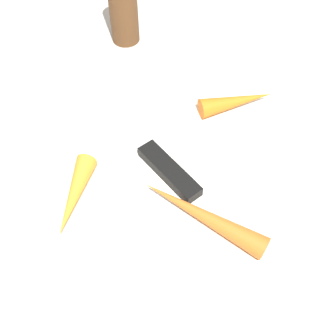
{
  "coord_description": "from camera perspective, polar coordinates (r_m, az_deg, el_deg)",
  "views": [
    {
      "loc": [
        -0.3,
        -0.0,
        0.42
      ],
      "look_at": [
        0.0,
        0.0,
        0.01
      ],
      "focal_mm": 47.27,
      "sensor_mm": 36.0,
      "label": 1
    }
  ],
  "objects": [
    {
      "name": "ground_plane",
      "position": [
        0.52,
        0.0,
        -0.79
      ],
      "size": [
        1.4,
        1.4,
        0.0
      ],
      "primitive_type": "plane",
      "color": "#ADA8A0"
    },
    {
      "name": "cutting_board",
      "position": [
        0.51,
        0.0,
        -0.4
      ],
      "size": [
        0.36,
        0.26,
        0.01
      ],
      "primitive_type": "cube",
      "color": "silver",
      "rests_on": "ground_plane"
    },
    {
      "name": "knife",
      "position": [
        0.51,
        -1.09,
        0.49
      ],
      "size": [
        0.17,
        0.14,
        0.01
      ],
      "rotation": [
        0.0,
        0.0,
        0.69
      ],
      "color": "#B7B7BC",
      "rests_on": "cutting_board"
    },
    {
      "name": "carrot_longest",
      "position": [
        0.46,
        4.16,
        -6.01
      ],
      "size": [
        0.1,
        0.14,
        0.02
      ],
      "primitive_type": "cone",
      "rotation": [
        0.0,
        1.57,
        1.0
      ],
      "color": "orange",
      "rests_on": "cutting_board"
    },
    {
      "name": "carrot_shortest",
      "position": [
        0.57,
        8.71,
        8.5
      ],
      "size": [
        0.05,
        0.1,
        0.03
      ],
      "primitive_type": "cone",
      "rotation": [
        0.0,
        1.57,
        5.0
      ],
      "color": "orange",
      "rests_on": "cutting_board"
    },
    {
      "name": "carrot_medium",
      "position": [
        0.48,
        -12.22,
        -3.55
      ],
      "size": [
        0.1,
        0.04,
        0.02
      ],
      "primitive_type": "cone",
      "rotation": [
        0.0,
        1.57,
        2.97
      ],
      "color": "orange",
      "rests_on": "cutting_board"
    },
    {
      "name": "pepper_grinder",
      "position": [
        0.66,
        -6.01,
        20.71
      ],
      "size": [
        0.04,
        0.04,
        0.13
      ],
      "primitive_type": "cylinder",
      "color": "brown",
      "rests_on": "ground_plane"
    }
  ]
}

